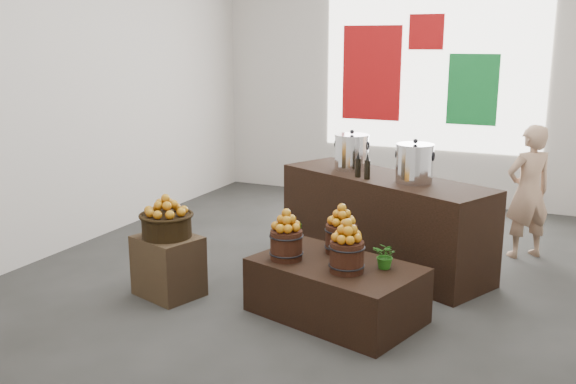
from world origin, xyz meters
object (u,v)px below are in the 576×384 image
at_px(wicker_basket, 167,226).
at_px(shopper, 528,192).
at_px(display_table, 336,290).
at_px(crate, 168,266).
at_px(counter, 383,221).
at_px(stock_pot_left, 352,153).
at_px(stock_pot_center, 414,164).

distance_m(wicker_basket, shopper, 3.96).
xyz_separation_m(wicker_basket, display_table, (1.62, 0.20, -0.44)).
relative_size(crate, shopper, 0.39).
bearing_deg(counter, crate, -109.20).
distance_m(wicker_basket, stock_pot_left, 2.26).
xyz_separation_m(crate, stock_pot_left, (1.17, 1.87, 0.88)).
distance_m(crate, stock_pot_left, 2.38).
height_order(wicker_basket, stock_pot_center, stock_pot_center).
relative_size(wicker_basket, stock_pot_left, 1.25).
xyz_separation_m(wicker_basket, counter, (1.62, 1.66, -0.19)).
bearing_deg(counter, shopper, 59.33).
xyz_separation_m(stock_pot_left, shopper, (1.82, 0.73, -0.42)).
bearing_deg(counter, stock_pot_center, 0.00).
xyz_separation_m(stock_pot_center, shopper, (1.02, 1.10, -0.42)).
distance_m(crate, counter, 2.33).
relative_size(counter, shopper, 1.61).
relative_size(counter, stock_pot_center, 6.47).
relative_size(stock_pot_center, shopper, 0.25).
xyz_separation_m(crate, display_table, (1.62, 0.20, -0.04)).
bearing_deg(shopper, crate, 1.92).
bearing_deg(display_table, counter, 106.45).
bearing_deg(display_table, wicker_basket, -156.94).
bearing_deg(wicker_basket, crate, 0.00).
bearing_deg(stock_pot_left, shopper, 21.90).
bearing_deg(stock_pot_center, stock_pot_left, 155.04).
relative_size(display_table, stock_pot_left, 3.83).
xyz_separation_m(crate, shopper, (2.99, 2.60, 0.46)).
bearing_deg(counter, display_table, -64.69).
height_order(crate, display_table, crate).
distance_m(crate, stock_pot_center, 2.62).
bearing_deg(wicker_basket, counter, 45.84).
bearing_deg(stock_pot_center, display_table, -104.51).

